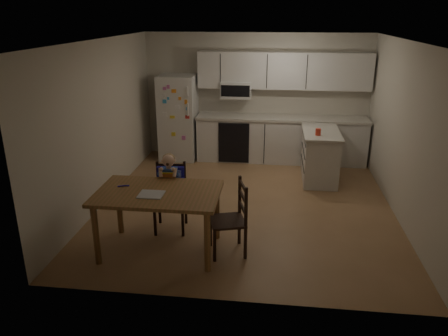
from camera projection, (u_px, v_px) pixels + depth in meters
name	position (u px, v px, depth m)	size (l,w,h in m)	color
room	(250.00, 120.00, 6.97)	(4.52, 5.01, 2.51)	#976E46
refrigerator	(178.00, 118.00, 8.84)	(0.72, 0.70, 1.70)	silver
kitchen_run	(280.00, 118.00, 8.68)	(3.37, 0.62, 2.15)	silver
kitchen_island	(320.00, 155.00, 7.81)	(0.64, 1.21, 0.90)	silver
red_cup	(318.00, 132.00, 7.39)	(0.09, 0.09, 0.11)	red
dining_table	(158.00, 200.00, 5.36)	(1.51, 0.97, 0.81)	olive
napkin	(151.00, 194.00, 5.23)	(0.30, 0.26, 0.01)	silver
toddler_spoon	(122.00, 186.00, 5.48)	(0.02, 0.02, 0.12)	#2C25AC
chair_booster	(170.00, 184.00, 5.95)	(0.45, 0.45, 1.11)	black
chair_side	(235.00, 213.00, 5.38)	(0.52, 0.52, 0.95)	black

